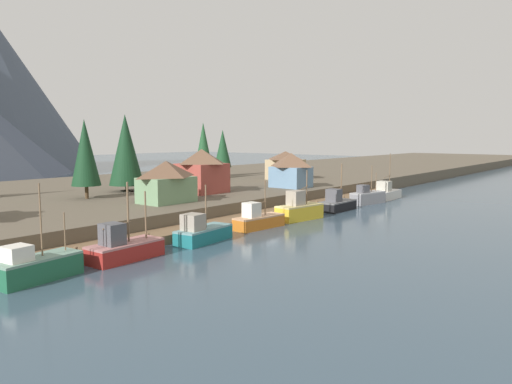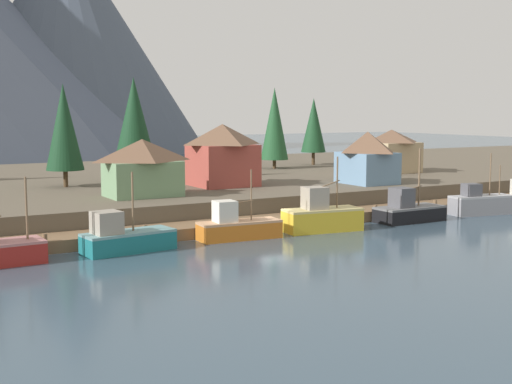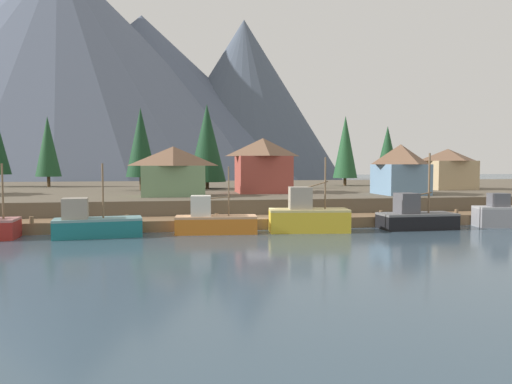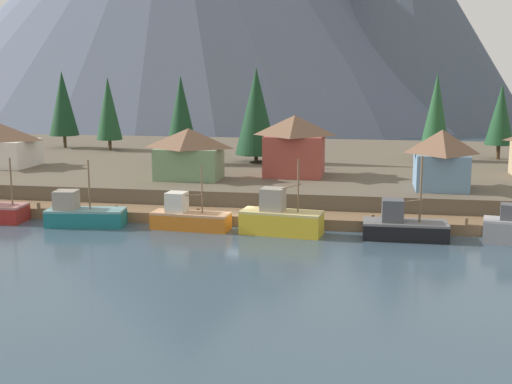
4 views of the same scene
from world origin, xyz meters
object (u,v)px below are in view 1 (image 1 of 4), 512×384
(fishing_boat_green, at_px, (36,267))
(house_blue, at_px, (291,170))
(conifer_near_left, at_px, (126,150))
(house_tan, at_px, (286,165))
(house_red, at_px, (202,170))
(conifer_back_left, at_px, (85,153))
(fishing_boat_black, at_px, (337,204))
(fishing_boat_yellow, at_px, (299,210))
(fishing_boat_teal, at_px, (202,232))
(fishing_boat_grey, at_px, (367,197))
(fishing_boat_white, at_px, (386,193))
(fishing_boat_orange, at_px, (258,220))
(house_green, at_px, (166,181))
(conifer_mid_right, at_px, (223,149))
(conifer_back_right, at_px, (203,148))
(fishing_boat_red, at_px, (123,248))

(fishing_boat_green, distance_m, house_blue, 52.84)
(conifer_near_left, bearing_deg, house_tan, -11.59)
(house_red, height_order, house_blue, house_red)
(conifer_near_left, height_order, conifer_back_left, conifer_near_left)
(house_blue, bearing_deg, conifer_near_left, 142.37)
(fishing_boat_black, bearing_deg, fishing_boat_yellow, -179.71)
(fishing_boat_teal, height_order, conifer_back_left, conifer_back_left)
(fishing_boat_grey, bearing_deg, fishing_boat_black, -171.19)
(fishing_boat_black, height_order, house_blue, house_blue)
(fishing_boat_white, bearing_deg, fishing_boat_yellow, 179.34)
(fishing_boat_orange, bearing_deg, conifer_back_left, 111.97)
(fishing_boat_yellow, bearing_deg, conifer_back_left, 130.08)
(house_green, bearing_deg, conifer_mid_right, 33.23)
(fishing_boat_green, distance_m, fishing_boat_white, 64.87)
(conifer_mid_right, bearing_deg, fishing_boat_white, -84.77)
(conifer_mid_right, bearing_deg, conifer_back_left, -163.79)
(house_blue, xyz_separation_m, conifer_back_right, (1.42, 22.80, 3.40))
(fishing_boat_red, relative_size, house_tan, 1.12)
(house_red, distance_m, conifer_back_left, 17.51)
(fishing_boat_yellow, relative_size, fishing_boat_white, 0.90)
(conifer_back_right, bearing_deg, house_blue, -93.56)
(house_red, relative_size, house_tan, 1.06)
(fishing_boat_white, xyz_separation_m, house_red, (-29.04, 17.56, 4.90))
(fishing_boat_teal, height_order, conifer_back_right, conifer_back_right)
(house_blue, xyz_separation_m, conifer_back_left, (-31.01, 13.63, 3.50))
(conifer_near_left, distance_m, conifer_back_left, 9.73)
(fishing_boat_red, xyz_separation_m, house_green, (16.42, 13.10, 4.22))
(fishing_boat_yellow, distance_m, conifer_back_right, 38.80)
(fishing_boat_grey, distance_m, conifer_back_left, 45.36)
(conifer_back_right, bearing_deg, fishing_boat_orange, -125.66)
(fishing_boat_yellow, relative_size, house_green, 1.02)
(fishing_boat_orange, relative_size, house_blue, 1.16)
(fishing_boat_white, distance_m, house_red, 34.29)
(conifer_near_left, bearing_deg, fishing_boat_yellow, -75.84)
(house_blue, height_order, house_green, house_blue)
(fishing_boat_grey, xyz_separation_m, house_red, (-21.30, 17.76, 4.85))
(fishing_boat_teal, xyz_separation_m, house_red, (17.62, 17.84, 4.90))
(fishing_boat_grey, xyz_separation_m, conifer_back_left, (-36.81, 25.30, 7.89))
(conifer_back_left, bearing_deg, conifer_mid_right, 16.21)
(fishing_boat_orange, relative_size, conifer_back_left, 0.64)
(fishing_boat_orange, bearing_deg, house_red, 70.85)
(fishing_boat_orange, height_order, house_green, house_green)
(fishing_boat_black, height_order, conifer_back_left, conifer_back_left)
(house_blue, bearing_deg, conifer_back_right, 86.44)
(fishing_boat_teal, distance_m, house_red, 25.55)
(fishing_boat_white, distance_m, conifer_mid_right, 37.96)
(conifer_near_left, bearing_deg, fishing_boat_teal, -111.56)
(house_blue, height_order, conifer_back_left, conifer_back_left)
(house_blue, bearing_deg, fishing_boat_green, -167.20)
(fishing_boat_green, distance_m, fishing_boat_teal, 18.22)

